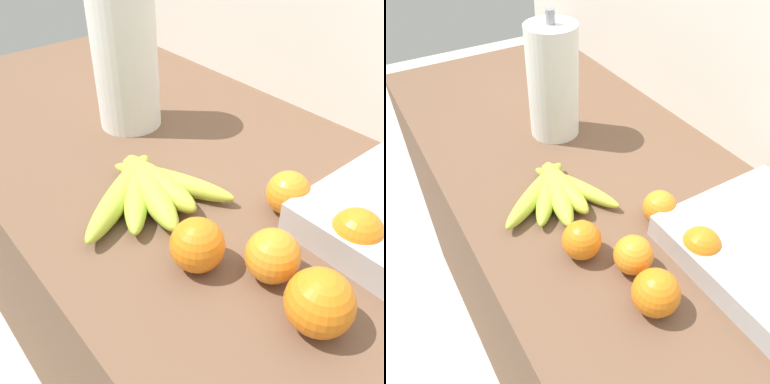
# 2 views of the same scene
# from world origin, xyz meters

# --- Properties ---
(counter) EXTENTS (1.57, 0.62, 0.86)m
(counter) POSITION_xyz_m (0.00, 0.00, 0.43)
(counter) COLOR brown
(counter) RESTS_ON ground
(wall_back) EXTENTS (1.97, 0.06, 1.30)m
(wall_back) POSITION_xyz_m (0.00, 0.34, 0.65)
(wall_back) COLOR silver
(wall_back) RESTS_ON ground
(banana_bunch) EXTENTS (0.20, 0.24, 0.04)m
(banana_bunch) POSITION_xyz_m (-0.01, -0.12, 0.88)
(banana_bunch) COLOR #B8C93F
(banana_bunch) RESTS_ON counter
(orange_front) EXTENTS (0.06, 0.06, 0.06)m
(orange_front) POSITION_xyz_m (0.14, 0.02, 0.89)
(orange_front) COLOR orange
(orange_front) RESTS_ON counter
(orange_far_right) EXTENTS (0.08, 0.08, 0.08)m
(orange_far_right) POSITION_xyz_m (0.29, -0.11, 0.90)
(orange_far_right) COLOR orange
(orange_far_right) RESTS_ON counter
(orange_right) EXTENTS (0.07, 0.07, 0.07)m
(orange_right) POSITION_xyz_m (0.21, -0.09, 0.90)
(orange_right) COLOR orange
(orange_right) RESTS_ON counter
(orange_back_left) EXTENTS (0.07, 0.07, 0.07)m
(orange_back_left) POSITION_xyz_m (0.25, 0.02, 0.90)
(orange_back_left) COLOR orange
(orange_back_left) RESTS_ON counter
(orange_center) EXTENTS (0.07, 0.07, 0.07)m
(orange_center) POSITION_xyz_m (0.14, -0.15, 0.90)
(orange_center) COLOR orange
(orange_center) RESTS_ON counter
(paper_towel_roll) EXTENTS (0.12, 0.12, 0.29)m
(paper_towel_roll) POSITION_xyz_m (-0.24, 0.00, 0.99)
(paper_towel_roll) COLOR white
(paper_towel_roll) RESTS_ON counter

